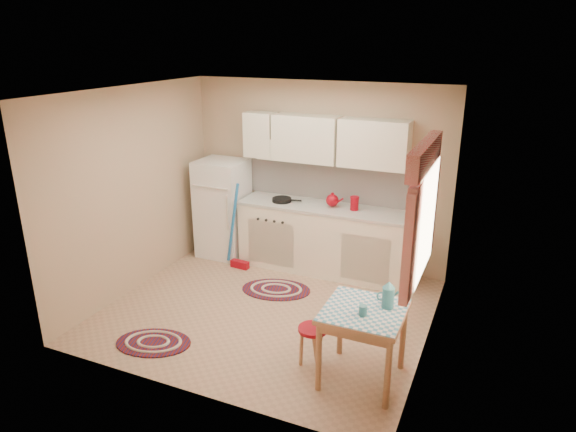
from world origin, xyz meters
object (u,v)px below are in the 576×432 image
(fridge, at_px, (223,208))
(stool, at_px, (312,347))
(table, at_px, (362,345))
(base_cabinets, at_px, (322,240))

(fridge, distance_m, stool, 3.02)
(stool, bearing_deg, table, -0.39)
(fridge, height_order, base_cabinets, fridge)
(base_cabinets, xyz_separation_m, table, (1.15, -2.09, -0.08))
(fridge, relative_size, table, 1.94)
(fridge, xyz_separation_m, base_cabinets, (1.50, 0.05, -0.26))
(fridge, height_order, stool, fridge)
(table, bearing_deg, fridge, 142.41)
(table, bearing_deg, base_cabinets, 118.77)
(fridge, relative_size, base_cabinets, 0.62)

